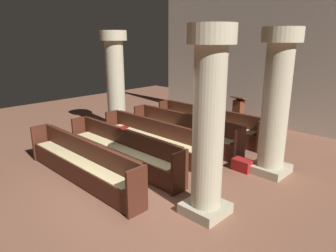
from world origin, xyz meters
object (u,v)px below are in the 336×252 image
(pew_row_3, at_px, (122,148))
(hymn_book, at_px, (123,128))
(pew_row_1, at_px, (183,129))
(pew_row_2, at_px, (156,137))
(pew_row_4, at_px, (81,161))
(pillar_far_side, at_px, (115,80))
(pillar_aisle_rear, at_px, (209,122))
(lectern, at_px, (238,115))
(pew_row_0, at_px, (207,122))
(pillar_aisle_side, at_px, (276,101))
(kneeler_box_red, at_px, (242,165))

(pew_row_3, distance_m, hymn_book, 0.49)
(pew_row_1, relative_size, pew_row_2, 1.00)
(pew_row_4, bearing_deg, hymn_book, 98.44)
(pillar_far_side, bearing_deg, hymn_book, -33.58)
(pillar_aisle_rear, distance_m, lectern, 5.50)
(lectern, bearing_deg, hymn_book, -95.38)
(hymn_book, bearing_deg, pew_row_2, 77.94)
(pew_row_2, bearing_deg, pew_row_3, -90.00)
(pew_row_0, bearing_deg, lectern, 80.66)
(pew_row_4, xyz_separation_m, pillar_aisle_rear, (2.61, 0.82, 1.17))
(pillar_aisle_side, xyz_separation_m, kneeler_box_red, (-0.49, -0.34, -1.49))
(pew_row_1, relative_size, hymn_book, 16.74)
(pew_row_0, xyz_separation_m, hymn_book, (-0.19, -3.01, 0.41))
(pew_row_4, xyz_separation_m, hymn_book, (-0.19, 1.26, 0.41))
(pillar_far_side, height_order, pillar_aisle_rear, same)
(pew_row_0, height_order, pew_row_4, same)
(pew_row_2, distance_m, lectern, 3.51)
(pillar_aisle_side, bearing_deg, hymn_book, -145.91)
(pillar_far_side, relative_size, hymn_book, 14.15)
(hymn_book, bearing_deg, pillar_aisle_rear, -8.86)
(pew_row_0, height_order, pillar_aisle_side, pillar_aisle_side)
(pew_row_2, distance_m, hymn_book, 0.98)
(lectern, bearing_deg, pew_row_3, -92.83)
(lectern, bearing_deg, pew_row_4, -92.29)
(pillar_aisle_rear, height_order, kneeler_box_red, pillar_aisle_rear)
(pillar_aisle_rear, bearing_deg, pew_row_4, -162.53)
(pillar_aisle_side, bearing_deg, pillar_far_side, -176.50)
(pew_row_0, height_order, hymn_book, hymn_book)
(pillar_aisle_side, distance_m, hymn_book, 3.46)
(pew_row_0, height_order, pew_row_3, same)
(pew_row_1, distance_m, lectern, 2.45)
(pew_row_2, xyz_separation_m, hymn_book, (-0.19, -0.87, 0.41))
(pew_row_2, distance_m, kneeler_box_red, 2.25)
(pew_row_4, distance_m, lectern, 5.64)
(kneeler_box_red, bearing_deg, pew_row_1, 169.69)
(pew_row_4, bearing_deg, lectern, 87.71)
(pew_row_3, xyz_separation_m, pillar_far_side, (-2.56, 1.77, 1.17))
(pillar_aisle_rear, bearing_deg, lectern, 116.36)
(pew_row_2, bearing_deg, pillar_far_side, 164.65)
(pew_row_0, relative_size, lectern, 3.40)
(hymn_book, distance_m, kneeler_box_red, 2.88)
(lectern, bearing_deg, pillar_aisle_rear, -63.64)
(pillar_aisle_rear, bearing_deg, kneeler_box_red, 103.77)
(pew_row_0, distance_m, kneeler_box_red, 2.59)
(pew_row_2, xyz_separation_m, kneeler_box_red, (2.12, 0.68, -0.33))
(pew_row_0, distance_m, pillar_far_side, 3.16)
(kneeler_box_red, bearing_deg, pew_row_2, -162.26)
(pillar_far_side, bearing_deg, kneeler_box_red, -0.29)
(pew_row_0, bearing_deg, pew_row_4, -90.00)
(lectern, relative_size, kneeler_box_red, 2.51)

